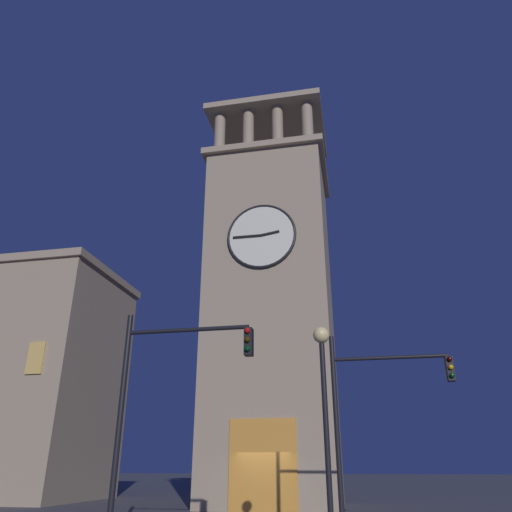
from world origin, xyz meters
The scene contains 4 objects.
clocktower centered at (0.04, -3.63, 10.40)m, with size 7.40×7.00×25.55m.
traffic_signal_near centered at (0.71, 10.75, 3.95)m, with size 3.73×0.41×5.99m.
traffic_signal_mid centered at (-4.94, 7.32, 3.80)m, with size 3.80×0.41×5.92m.
street_lamp centered at (-3.63, 10.61, 3.74)m, with size 0.44×0.44×5.39m.
Camera 1 is at (-4.42, 23.56, 1.98)m, focal length 34.24 mm.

